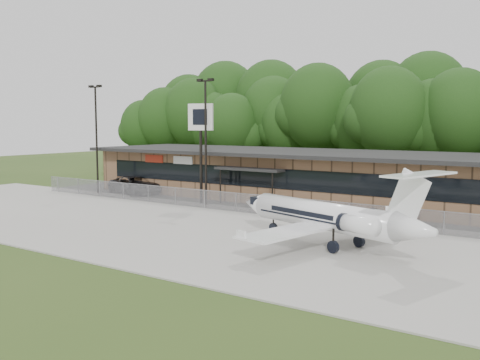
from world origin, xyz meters
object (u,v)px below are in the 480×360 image
Objects in this scene: terminal at (303,175)px; suv at (135,185)px; business_jet at (329,218)px; pole_sign at (201,128)px.

suv is (-14.75, -5.77, -1.32)m from terminal.
terminal is 18.16m from business_jet.
business_jet is at bearing -96.79° from suv.
suv is 10.63m from pole_sign.
pole_sign reaches higher than business_jet.
terminal is 15.89m from suv.
terminal is 10.06m from pole_sign.
terminal is at bearing 38.25° from pole_sign.
pole_sign reaches higher than terminal.
business_jet is at bearing -41.39° from pole_sign.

